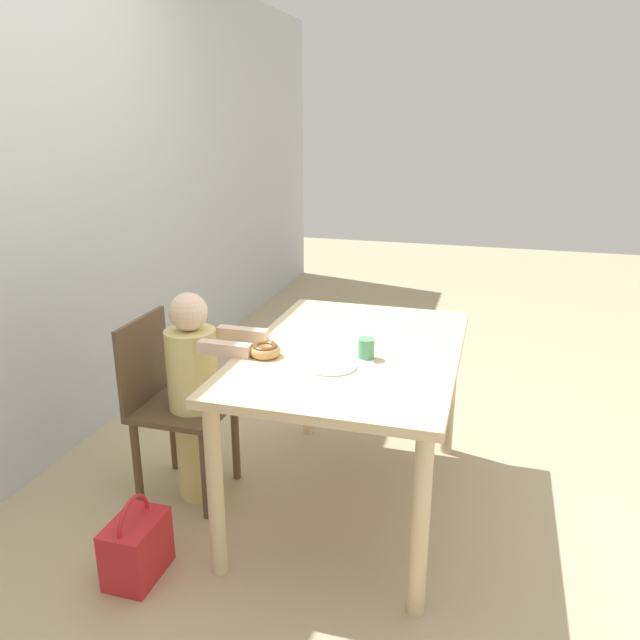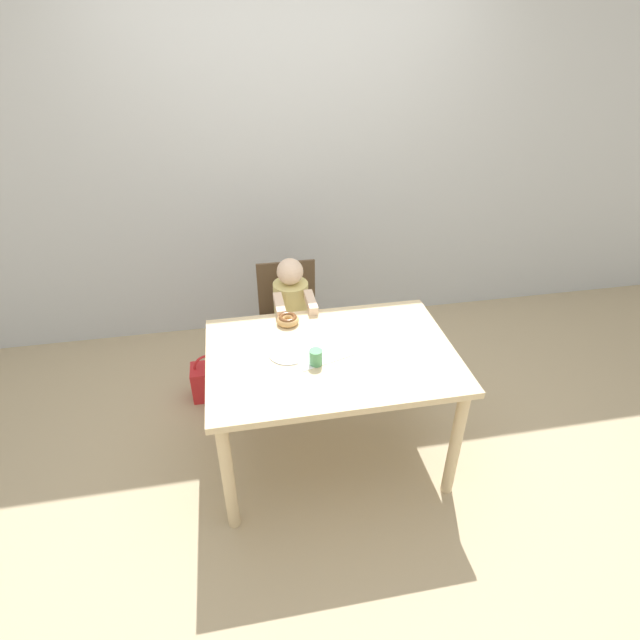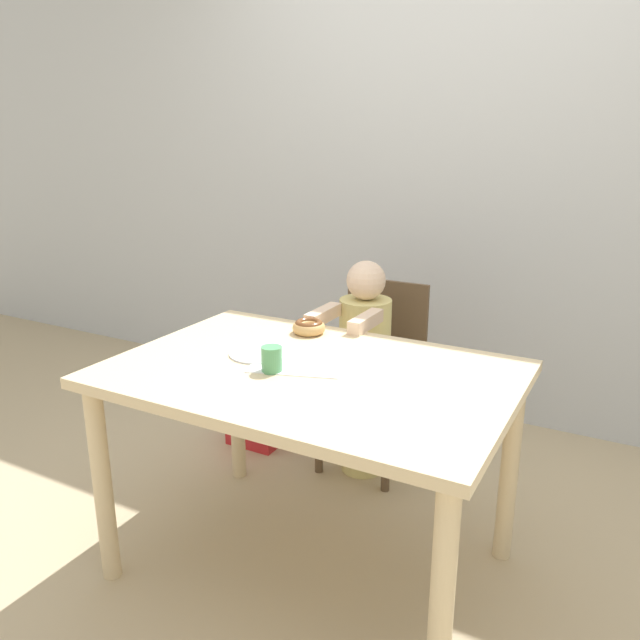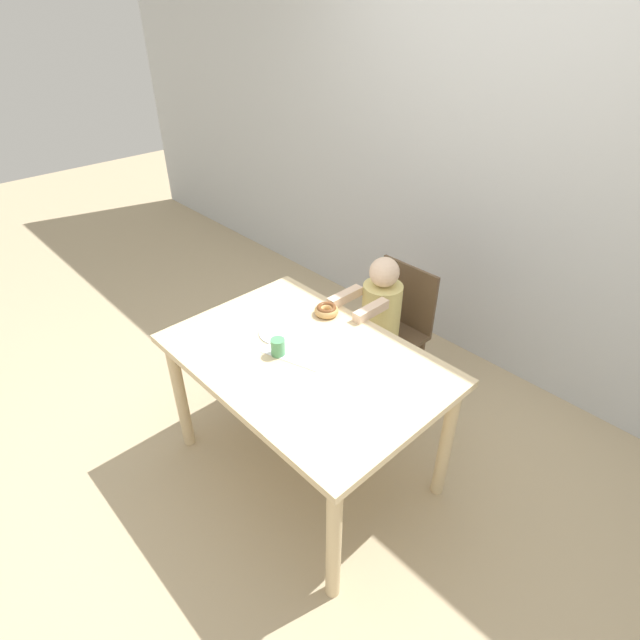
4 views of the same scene
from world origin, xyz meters
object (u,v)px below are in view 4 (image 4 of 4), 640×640
object	(u,v)px
handbag	(312,342)
cup	(278,347)
chair	(391,332)
donut	(326,310)
child_figure	(379,331)

from	to	relation	value
handbag	cup	world-z (taller)	cup
chair	donut	distance (m)	0.57
child_figure	cup	bearing A→B (deg)	-88.19
handbag	cup	xyz separation A→B (m)	(0.57, -0.72, 0.64)
child_figure	donut	bearing A→B (deg)	-100.30
chair	donut	world-z (taller)	chair
child_figure	handbag	distance (m)	0.65
child_figure	handbag	size ratio (longest dim) A/B	2.84
handbag	cup	size ratio (longest dim) A/B	4.11
chair	child_figure	bearing A→B (deg)	-90.00
child_figure	cup	xyz separation A→B (m)	(0.02, -0.73, 0.28)
child_figure	handbag	bearing A→B (deg)	-178.32
handbag	cup	distance (m)	1.12
chair	handbag	distance (m)	0.64
chair	cup	distance (m)	0.91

